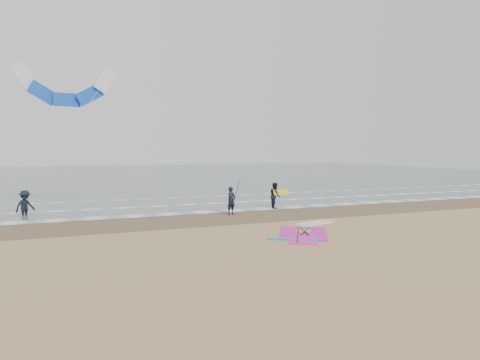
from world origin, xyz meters
name	(u,v)px	position (x,y,z in m)	size (l,w,h in m)	color
ground	(298,235)	(0.00, 0.00, 0.00)	(120.00, 120.00, 0.00)	tan
sea_water	(140,175)	(0.00, 48.00, 0.01)	(120.00, 80.00, 0.02)	#47605E
wet_sand_band	(247,216)	(0.00, 6.00, 0.00)	(120.00, 5.00, 0.01)	brown
foam_waterline	(223,206)	(0.00, 10.44, 0.03)	(120.00, 9.15, 0.02)	white
windsurf_rig	(307,230)	(0.89, 0.67, 0.03)	(5.21, 4.94, 0.13)	white
person_standing	(231,201)	(-0.70, 6.83, 0.83)	(0.61, 0.40, 1.66)	black
person_walking	(275,196)	(2.85, 8.15, 0.86)	(0.83, 0.65, 1.72)	black
person_wading	(25,200)	(-12.10, 10.72, 0.93)	(1.20, 0.69, 1.86)	black
held_pole	(236,194)	(-0.40, 6.83, 1.22)	(0.17, 0.86, 1.82)	black
carried_kiteboard	(281,192)	(3.25, 8.05, 1.09)	(1.30, 0.51, 0.39)	yellow
surf_kite	(66,89)	(-9.69, 12.99, 7.76)	(6.41, 2.55, 8.14)	white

